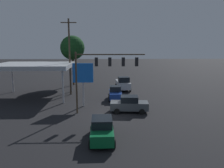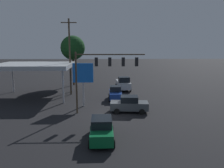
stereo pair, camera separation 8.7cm
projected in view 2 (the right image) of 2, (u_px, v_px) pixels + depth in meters
The scene contains 10 objects.
ground_plane at pixel (112, 114), 24.96m from camera, with size 200.00×200.00×0.00m, color black.
traffic_signal_assembly at pixel (104, 67), 24.57m from camera, with size 7.84×0.43×7.06m.
utility_pole at pixel (70, 56), 33.93m from camera, with size 2.40×0.26×11.76m.
gas_station_canopy at pixel (34, 66), 32.51m from camera, with size 11.01×8.74×5.07m.
price_sign at pixel (83, 75), 27.58m from camera, with size 2.59×0.27×5.55m.
sedan_waiting at pixel (129, 104), 25.63m from camera, with size 4.53×2.33×1.93m.
sedan_far at pixel (102, 129), 18.02m from camera, with size 2.14×4.44×1.93m.
pickup_parked at pixel (123, 84), 38.33m from camera, with size 2.57×5.34×2.40m.
hatchback_crossing at pixel (115, 93), 31.46m from camera, with size 1.97×3.80×1.97m.
street_tree at pixel (73, 48), 41.99m from camera, with size 4.66×4.66×9.61m.
Camera 2 is at (0.67, 23.95, 7.81)m, focal length 35.00 mm.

